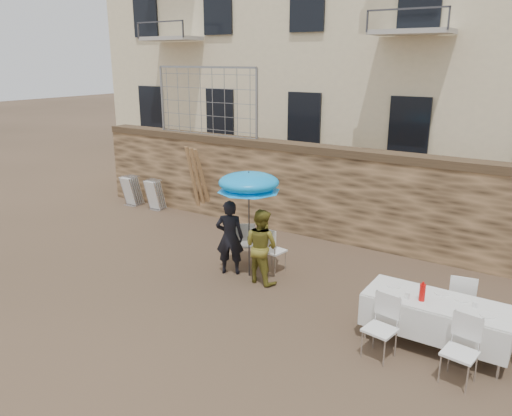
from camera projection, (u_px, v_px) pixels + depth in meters
The scene contains 16 objects.
ground at pixel (167, 312), 8.63m from camera, with size 80.00×80.00×0.00m, color brown.
stone_wall at pixel (304, 190), 12.33m from camera, with size 13.00×0.50×2.20m, color brown.
chain_link_fence at pixel (207, 102), 13.32m from camera, with size 3.20×0.06×1.80m, color gray, non-canonical shape.
man_suit at pixel (230, 237), 10.01m from camera, with size 0.56×0.37×1.54m, color black.
woman_dress at pixel (261, 246), 9.63m from camera, with size 0.72×0.56×1.48m, color #A49832.
umbrella at pixel (249, 186), 9.56m from camera, with size 1.23×1.23×1.99m.
couple_chair_left at pixel (245, 243), 10.54m from camera, with size 0.48×0.48×0.96m, color white, non-canonical shape.
couple_chair_right at pixel (274, 249), 10.17m from camera, with size 0.48×0.48×0.96m, color white, non-canonical shape.
banquet_table at pixel (438, 303), 7.41m from camera, with size 2.10×0.85×0.78m.
soda_bottle at pixel (422, 293), 7.35m from camera, with size 0.09×0.09×0.26m, color red.
table_chair_front_left at pixel (380, 328), 7.20m from camera, with size 0.48×0.48×0.96m, color white, non-canonical shape.
table_chair_front_right at pixel (460, 351), 6.62m from camera, with size 0.48×0.48×0.96m, color white, non-canonical shape.
table_chair_back at pixel (461, 300), 8.02m from camera, with size 0.48×0.48×0.96m, color white, non-canonical shape.
chair_stack_left at pixel (136, 189), 14.93m from camera, with size 0.46×0.47×0.92m, color white, non-canonical shape.
chair_stack_right at pixel (158, 193), 14.46m from camera, with size 0.46×0.40×0.92m, color white, non-canonical shape.
wood_planks at pixel (202, 182), 13.53m from camera, with size 0.70×0.20×2.00m, color #A37749, non-canonical shape.
Camera 1 is at (5.51, -5.65, 4.21)m, focal length 35.00 mm.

